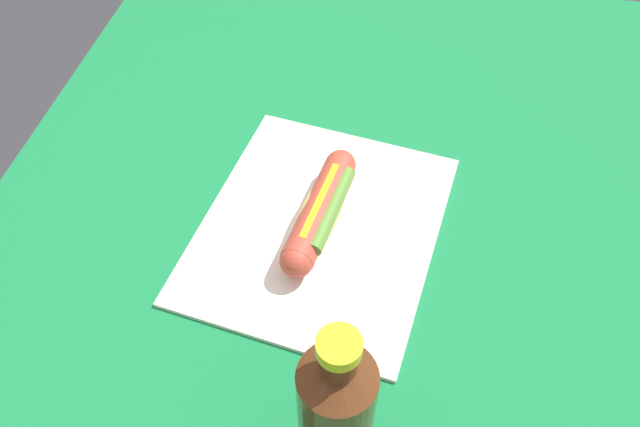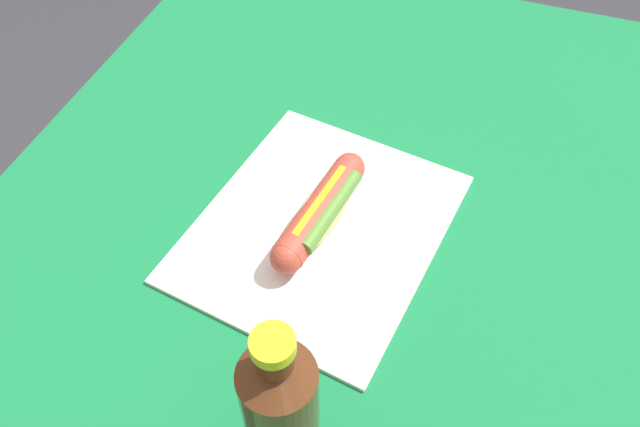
{
  "view_description": "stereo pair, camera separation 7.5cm",
  "coord_description": "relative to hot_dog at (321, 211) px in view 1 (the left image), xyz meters",
  "views": [
    {
      "loc": [
        0.46,
        0.07,
        1.37
      ],
      "look_at": [
        -0.01,
        -0.02,
        0.78
      ],
      "focal_mm": 34.99,
      "sensor_mm": 36.0,
      "label": 1
    },
    {
      "loc": [
        0.44,
        0.14,
        1.37
      ],
      "look_at": [
        -0.01,
        -0.02,
        0.78
      ],
      "focal_mm": 34.99,
      "sensor_mm": 36.0,
      "label": 2
    }
  ],
  "objects": [
    {
      "name": "hot_dog",
      "position": [
        0.0,
        0.0,
        0.0
      ],
      "size": [
        0.2,
        0.07,
        0.05
      ],
      "color": "#E5BC75",
      "rests_on": "paper_wrapper"
    },
    {
      "name": "dining_table",
      "position": [
        0.01,
        0.02,
        -0.16
      ],
      "size": [
        1.22,
        0.91,
        0.75
      ],
      "color": "brown",
      "rests_on": "ground"
    },
    {
      "name": "paper_wrapper",
      "position": [
        -0.0,
        -0.0,
        -0.03
      ],
      "size": [
        0.37,
        0.33,
        0.01
      ],
      "primitive_type": "cube",
      "rotation": [
        0.0,
        0.0,
        -0.15
      ],
      "color": "silver",
      "rests_on": "dining_table"
    },
    {
      "name": "soda_bottle",
      "position": [
        0.28,
        0.06,
        0.07
      ],
      "size": [
        0.06,
        0.06,
        0.24
      ],
      "color": "#4C2814",
      "rests_on": "dining_table"
    }
  ]
}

